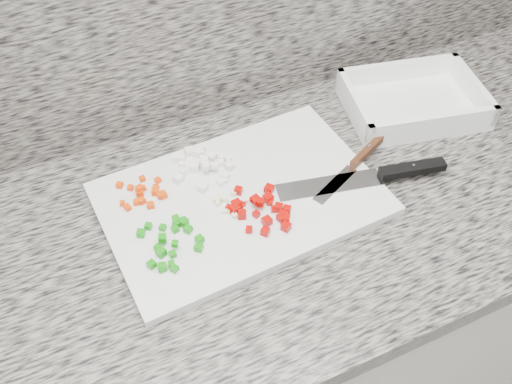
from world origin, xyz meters
The scene contains 11 objects.
cabinet centered at (0.00, 1.44, 0.43)m, with size 3.92×0.62×0.86m, color beige.
countertop centered at (0.00, 1.44, 0.88)m, with size 3.96×0.64×0.04m, color slate.
cutting_board centered at (0.09, 1.48, 0.91)m, with size 0.48×0.32×0.02m, color silver.
carrot_pile centered at (-0.07, 1.55, 0.92)m, with size 0.09×0.08×0.02m.
onion_pile centered at (0.05, 1.57, 0.92)m, with size 0.12×0.12×0.02m.
green_pepper_pile centered at (-0.06, 1.43, 0.92)m, with size 0.10×0.12×0.02m.
red_pepper_pile centered at (0.10, 1.43, 0.92)m, with size 0.11×0.13×0.02m.
garlic_pile centered at (0.06, 1.47, 0.92)m, with size 0.06×0.06×0.01m.
chef_knife centered at (0.34, 1.41, 0.92)m, with size 0.32×0.10×0.02m.
paring_knife centered at (0.33, 1.46, 0.92)m, with size 0.21×0.11×0.02m.
tray centered at (0.52, 1.56, 0.92)m, with size 0.31×0.25×0.06m.
Camera 1 is at (-0.18, 0.85, 1.67)m, focal length 40.00 mm.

